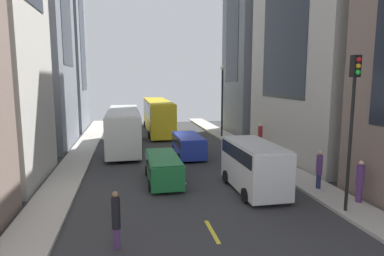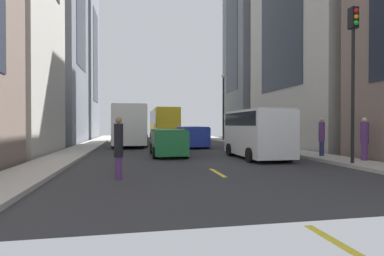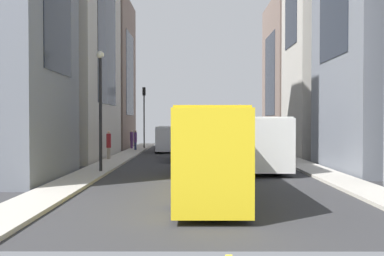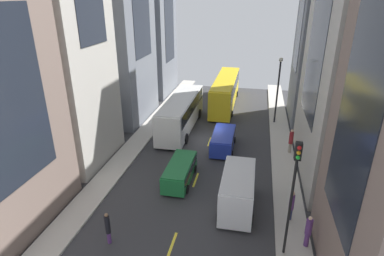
% 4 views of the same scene
% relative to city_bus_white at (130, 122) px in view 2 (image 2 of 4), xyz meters
% --- Properties ---
extents(ground_plane, '(39.53, 39.53, 0.00)m').
position_rel_city_bus_white_xyz_m(ground_plane, '(3.44, -2.65, -2.01)').
color(ground_plane, '#333335').
extents(sidewalk_west, '(1.98, 44.00, 0.15)m').
position_rel_city_bus_white_xyz_m(sidewalk_west, '(-3.34, -2.65, -1.93)').
color(sidewalk_west, '#B2ADA3').
rests_on(sidewalk_west, ground).
extents(sidewalk_east, '(1.98, 44.00, 0.15)m').
position_rel_city_bus_white_xyz_m(sidewalk_east, '(10.21, -2.65, -1.93)').
color(sidewalk_east, '#B2ADA3').
rests_on(sidewalk_east, ground).
extents(lane_stripe_0, '(0.16, 2.00, 0.01)m').
position_rel_city_bus_white_xyz_m(lane_stripe_0, '(3.44, -23.65, -2.00)').
color(lane_stripe_0, yellow).
rests_on(lane_stripe_0, ground).
extents(lane_stripe_1, '(0.16, 2.00, 0.01)m').
position_rel_city_bus_white_xyz_m(lane_stripe_1, '(3.44, -16.65, -2.00)').
color(lane_stripe_1, yellow).
rests_on(lane_stripe_1, ground).
extents(lane_stripe_2, '(0.16, 2.00, 0.01)m').
position_rel_city_bus_white_xyz_m(lane_stripe_2, '(3.44, -9.65, -2.00)').
color(lane_stripe_2, yellow).
rests_on(lane_stripe_2, ground).
extents(lane_stripe_3, '(0.16, 2.00, 0.01)m').
position_rel_city_bus_white_xyz_m(lane_stripe_3, '(3.44, -2.65, -2.00)').
color(lane_stripe_3, yellow).
rests_on(lane_stripe_3, ground).
extents(lane_stripe_4, '(0.16, 2.00, 0.01)m').
position_rel_city_bus_white_xyz_m(lane_stripe_4, '(3.44, 4.35, -2.00)').
color(lane_stripe_4, yellow).
rests_on(lane_stripe_4, ground).
extents(lane_stripe_5, '(0.16, 2.00, 0.01)m').
position_rel_city_bus_white_xyz_m(lane_stripe_5, '(3.44, 11.35, -2.00)').
color(lane_stripe_5, yellow).
rests_on(lane_stripe_5, ground).
extents(lane_stripe_6, '(0.16, 2.00, 0.01)m').
position_rel_city_bus_white_xyz_m(lane_stripe_6, '(3.44, 18.35, -2.00)').
color(lane_stripe_6, yellow).
rests_on(lane_stripe_6, ground).
extents(building_west_3, '(8.32, 7.77, 20.85)m').
position_rel_city_bus_white_xyz_m(building_west_3, '(-8.65, 12.42, 8.42)').
color(building_west_3, slate).
rests_on(building_west_3, ground).
extents(building_east_1, '(8.53, 11.94, 20.05)m').
position_rel_city_bus_white_xyz_m(building_east_1, '(15.62, -5.94, 8.02)').
color(building_east_1, '#B7B2A8').
rests_on(building_east_1, ground).
extents(building_east_2, '(9.61, 7.40, 25.12)m').
position_rel_city_bus_white_xyz_m(building_east_2, '(16.16, 5.80, 10.55)').
color(building_east_2, slate).
rests_on(building_east_2, ground).
extents(city_bus_white, '(2.80, 11.24, 3.35)m').
position_rel_city_bus_white_xyz_m(city_bus_white, '(0.00, 0.00, 0.00)').
color(city_bus_white, silver).
rests_on(city_bus_white, ground).
extents(streetcar_yellow, '(2.70, 13.01, 3.59)m').
position_rel_city_bus_white_xyz_m(streetcar_yellow, '(3.68, 8.57, 0.12)').
color(streetcar_yellow, yellow).
rests_on(streetcar_yellow, ground).
extents(delivery_van_white, '(2.25, 5.05, 2.58)m').
position_rel_city_bus_white_xyz_m(delivery_van_white, '(6.78, -12.44, -0.50)').
color(delivery_van_white, white).
rests_on(delivery_van_white, ground).
extents(car_green_0, '(1.91, 4.70, 1.53)m').
position_rel_city_bus_white_xyz_m(car_green_0, '(2.28, -10.01, -1.10)').
color(car_green_0, '#1E7238').
rests_on(car_green_0, ground).
extents(car_blue_1, '(2.08, 4.72, 1.64)m').
position_rel_city_bus_white_xyz_m(car_blue_1, '(4.87, -3.93, -1.04)').
color(car_blue_1, '#2338AD').
rests_on(car_blue_1, ground).
extents(pedestrian_waiting_curb, '(0.31, 0.31, 2.03)m').
position_rel_city_bus_white_xyz_m(pedestrian_waiting_curb, '(10.14, -13.15, -0.77)').
color(pedestrian_waiting_curb, navy).
rests_on(pedestrian_waiting_curb, ground).
extents(pedestrian_walking_far, '(0.30, 0.30, 2.06)m').
position_rel_city_bus_white_xyz_m(pedestrian_walking_far, '(-0.14, -17.21, -0.91)').
color(pedestrian_walking_far, '#593372').
rests_on(pedestrian_walking_far, ground).
extents(pedestrian_crossing_mid, '(0.36, 0.36, 2.21)m').
position_rel_city_bus_white_xyz_m(pedestrian_crossing_mid, '(10.82, -3.68, -0.68)').
color(pedestrian_crossing_mid, gray).
rests_on(pedestrian_crossing_mid, ground).
extents(pedestrian_crossing_near, '(0.36, 0.36, 1.99)m').
position_rel_city_bus_white_xyz_m(pedestrian_crossing_near, '(10.88, -15.31, -0.81)').
color(pedestrian_crossing_near, '#593372').
rests_on(pedestrian_crossing_near, ground).
extents(traffic_light_near_corner, '(0.32, 0.44, 6.68)m').
position_rel_city_bus_white_xyz_m(traffic_light_near_corner, '(9.62, -16.11, 2.73)').
color(traffic_light_near_corner, black).
rests_on(traffic_light_near_corner, ground).
extents(streetlamp_near, '(0.44, 0.44, 7.10)m').
position_rel_city_bus_white_xyz_m(streetlamp_near, '(9.72, 3.53, 2.49)').
color(streetlamp_near, black).
rests_on(streetlamp_near, ground).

